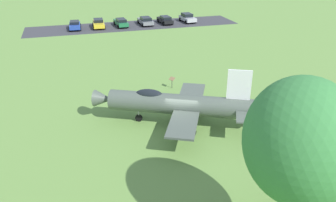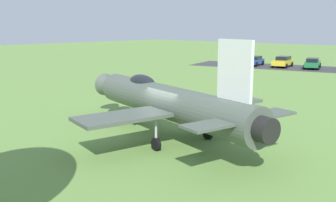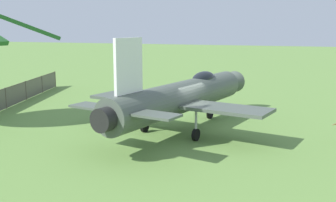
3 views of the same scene
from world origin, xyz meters
name	(u,v)px [view 1 (image 1 of 3)]	position (x,y,z in m)	size (l,w,h in m)	color
ground_plane	(180,125)	(0.00, 0.00, 0.00)	(200.00, 200.00, 0.00)	#668E42
parking_strip	(134,25)	(36.71, 5.63, 0.00)	(37.18, 8.00, 0.00)	#38383D
display_jet	(176,104)	(0.08, 0.35, 1.87)	(10.08, 13.54, 5.02)	#4C564C
shade_tree	(301,142)	(-12.78, -3.94, 6.19)	(5.28, 4.73, 8.96)	brown
shrub_near_fence	(301,197)	(-9.69, -6.14, 0.58)	(1.39, 1.24, 1.17)	#387F3D
info_plaque	(172,80)	(7.77, 0.29, 0.85)	(0.71, 0.70, 1.14)	#333333
parked_car_silver	(187,18)	(39.29, -4.18, 0.79)	(4.60, 3.11, 1.54)	#B2B5BA
parked_car_black	(165,20)	(38.04, 0.00, 0.72)	(4.77, 3.04, 1.37)	black
parked_car_gray	(146,21)	(37.13, 3.56, 0.74)	(4.95, 3.14, 1.42)	slate
parked_car_green	(121,22)	(36.06, 7.84, 0.74)	(4.90, 3.07, 1.40)	#1E6B3D
parked_car_yellow	(99,23)	(35.26, 11.65, 0.76)	(4.70, 2.71, 1.44)	gold
parked_car_blue	(75,25)	(34.28, 15.53, 0.71)	(4.49, 2.63, 1.34)	#23429E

